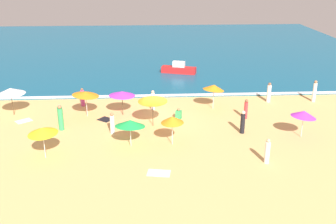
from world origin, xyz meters
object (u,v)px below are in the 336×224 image
beach_umbrella_2 (130,123)px  beachgoer_11 (61,118)px  beachgoer_6 (267,151)px  small_boat_0 (179,69)px  beachgoer_0 (269,93)px  beachgoer_10 (112,124)px  beachgoer_4 (83,98)px  beachgoer_8 (243,122)px  beachgoer_9 (153,100)px  beach_umbrella_8 (122,94)px  beachgoer_3 (60,115)px  beach_umbrella_5 (42,131)px  beach_umbrella_1 (11,91)px  beach_umbrella_3 (214,87)px  beach_umbrella_6 (172,120)px  beach_umbrella_0 (304,114)px  beachgoer_1 (246,109)px  beach_umbrella_7 (153,99)px  beachgoer_2 (315,91)px  beachgoer_7 (179,114)px  beach_umbrella_4 (86,94)px

beach_umbrella_2 → beachgoer_11: bearing=149.5°
beachgoer_6 → small_boat_0: size_ratio=0.41×
beachgoer_0 → beachgoer_10: bearing=-154.9°
beachgoer_11 → beachgoer_4: bearing=81.0°
beachgoer_8 → beachgoer_9: (-6.32, 5.19, -0.02)m
beachgoer_0 → beachgoer_4: (-16.19, -0.17, -0.09)m
beach_umbrella_8 → beachgoer_3: 5.03m
beach_umbrella_8 → beachgoer_10: 3.88m
beach_umbrella_5 → beach_umbrella_1: bearing=119.2°
beach_umbrella_3 → beach_umbrella_6: bearing=-120.1°
beach_umbrella_0 → beachgoer_11: 17.27m
beachgoer_0 → beachgoer_10: (-13.21, -6.19, -0.07)m
beach_umbrella_1 → beachgoer_1: (18.48, -1.80, -1.25)m
beach_umbrella_3 → beachgoer_10: bearing=-149.8°
beach_umbrella_1 → beachgoer_1: bearing=-5.6°
beachgoer_1 → beachgoer_3: bearing=-179.1°
beachgoer_10 → beach_umbrella_2: bearing=-57.6°
beachgoer_1 → beachgoer_6: beachgoer_6 is taller
beach_umbrella_0 → beachgoer_6: 5.18m
beach_umbrella_7 → beachgoer_3: bearing=173.2°
beachgoer_2 → beachgoer_8: size_ratio=1.13×
beach_umbrella_1 → small_boat_0: (14.31, 11.76, -1.46)m
beach_umbrella_7 → beachgoer_2: bearing=18.3°
beachgoer_3 → beachgoer_7: size_ratio=1.73×
beachgoer_4 → beach_umbrella_4: bearing=-74.3°
beach_umbrella_0 → beach_umbrella_8: size_ratio=0.82×
beach_umbrella_7 → beachgoer_7: bearing=31.9°
beach_umbrella_7 → beachgoer_10: size_ratio=1.69×
beach_umbrella_4 → small_boat_0: beach_umbrella_4 is taller
beach_umbrella_6 → beachgoer_4: 10.80m
beach_umbrella_8 → beachgoer_2: size_ratio=1.40×
beach_umbrella_0 → beachgoer_7: bearing=155.0°
beach_umbrella_1 → beachgoer_11: beach_umbrella_1 is taller
beachgoer_4 → beach_umbrella_7: bearing=-38.6°
beach_umbrella_3 → beachgoer_1: bearing=-46.7°
beach_umbrella_8 → small_boat_0: beach_umbrella_8 is taller
beachgoer_9 → beachgoer_11: beachgoer_11 is taller
beach_umbrella_0 → beach_umbrella_4: 16.36m
beach_umbrella_5 → small_boat_0: (10.00, 19.45, -1.29)m
beach_umbrella_0 → beachgoer_11: size_ratio=1.16×
beachgoer_4 → small_boat_0: beachgoer_4 is taller
beachgoer_6 → beachgoer_3: bearing=152.9°
beach_umbrella_3 → beach_umbrella_6: 7.74m
beach_umbrella_2 → beach_umbrella_8: beach_umbrella_8 is taller
beachgoer_9 → beachgoer_3: bearing=-159.9°
beach_umbrella_6 → beachgoer_11: bearing=160.0°
beach_umbrella_0 → beach_umbrella_1: (-21.56, 5.50, 0.28)m
beach_umbrella_7 → small_boat_0: 15.04m
beachgoer_2 → beachgoer_9: beachgoer_2 is taller
beach_umbrella_8 → beachgoer_4: beach_umbrella_8 is taller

